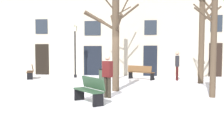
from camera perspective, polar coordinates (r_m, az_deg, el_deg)
ground_plane at (r=11.79m, az=-1.15°, el=-5.03°), size 34.22×34.22×0.00m
building_facade at (r=20.69m, az=2.67°, el=8.08°), size 21.39×0.60×6.54m
tree_left_of_center at (r=17.87m, az=0.75°, el=6.85°), size 2.08×1.97×5.51m
tree_near_facade at (r=12.60m, az=0.58°, el=6.63°), size 2.68×2.25×4.53m
tree_center at (r=11.55m, az=20.34°, el=7.80°), size 1.41×1.52×5.36m
tree_foreground at (r=16.43m, az=18.37°, el=7.77°), size 1.67×2.25×5.68m
streetlamp at (r=19.07m, az=-7.76°, el=5.13°), size 0.30×0.30×3.65m
litter_bin at (r=15.17m, az=-2.02°, el=-1.38°), size 0.43×0.43×0.85m
bench_by_litter_bin at (r=9.74m, az=-4.72°, el=-4.18°), size 1.37×1.49×0.92m
bench_near_lamp at (r=17.75m, az=6.01°, el=-0.43°), size 1.79×1.38×0.91m
bench_facing_shops at (r=19.06m, az=-16.66°, el=-0.26°), size 1.03×1.62×0.95m
person_by_shop_door at (r=17.58m, az=13.50°, el=1.22°), size 0.24×0.38×1.83m
person_strolling at (r=10.71m, az=-0.96°, el=-0.81°), size 0.44×0.38×1.72m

